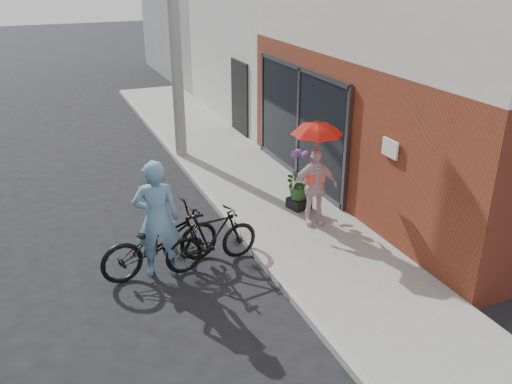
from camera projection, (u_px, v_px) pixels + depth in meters
ground at (217, 288)px, 8.43m from camera, size 80.00×80.00×0.00m
sidewalk at (284, 212)px, 10.85m from camera, size 2.20×24.00×0.12m
curb at (230, 222)px, 10.44m from camera, size 0.12×24.00×0.12m
brick_building at (503, 47)px, 11.49m from camera, size 8.09×8.00×6.00m
plaster_building at (336, 0)px, 17.22m from camera, size 8.00×6.00×7.00m
utility_pole at (174, 16)px, 12.52m from camera, size 0.28×0.28×7.00m
officer at (157, 220)px, 8.44m from camera, size 0.81×0.64×1.97m
bike_left at (161, 241)px, 8.73m from camera, size 2.12×1.05×1.07m
bike_right at (212, 238)px, 8.89m from camera, size 1.70×0.68×0.99m
kimono_woman at (314, 187)px, 9.96m from camera, size 0.93×0.55×1.48m
parasol at (317, 128)px, 9.51m from camera, size 0.88×0.88×0.78m
planter at (299, 203)px, 10.84m from camera, size 0.47×0.47×0.20m
potted_plant at (300, 183)px, 10.67m from camera, size 0.59×0.52×0.66m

